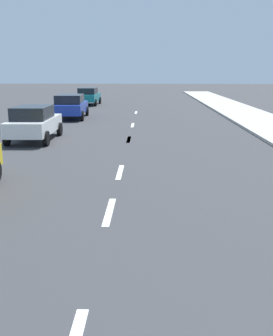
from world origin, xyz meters
name	(u,v)px	position (x,y,z in m)	size (l,w,h in m)	color
ground_plane	(127,146)	(0.00, 20.00, 0.00)	(160.00, 160.00, 0.00)	#38383A
lane_stripe_3	(109,211)	(0.00, 12.00, 0.00)	(0.16, 1.80, 0.01)	white
lane_stripe_4	(120,172)	(0.00, 15.55, 0.00)	(0.16, 1.80, 0.01)	white
lane_stripe_5	(129,139)	(0.00, 21.52, 0.00)	(0.16, 1.80, 0.01)	white
lane_stripe_6	(129,139)	(0.00, 21.53, 0.00)	(0.16, 1.80, 0.01)	white
lane_stripe_7	(133,125)	(0.00, 26.44, 0.00)	(0.16, 1.80, 0.01)	white
lane_stripe_8	(136,112)	(0.00, 33.56, 0.00)	(0.16, 1.80, 0.01)	white
parked_car_white	(34,122)	(-4.28, 21.17, 0.84)	(1.91, 4.05, 1.57)	white
parked_car_blue	(70,106)	(-4.28, 29.74, 0.84)	(2.23, 4.56, 1.57)	#1E389E
parked_car_teal	(88,96)	(-4.61, 40.16, 0.84)	(1.99, 4.17, 1.57)	#14727A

